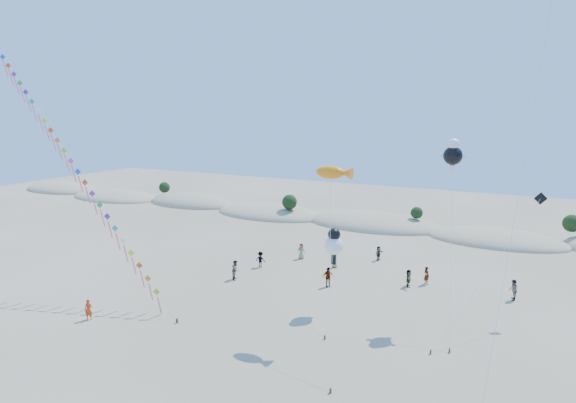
{
  "coord_description": "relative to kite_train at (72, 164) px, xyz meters",
  "views": [
    {
      "loc": [
        19.05,
        -18.2,
        15.73
      ],
      "look_at": [
        2.69,
        14.0,
        8.84
      ],
      "focal_mm": 30.0,
      "sensor_mm": 36.0,
      "label": 1
    }
  ],
  "objects": [
    {
      "name": "ground",
      "position": [
        16.56,
        -10.41,
        -11.12
      ],
      "size": [
        160.0,
        160.0,
        0.0
      ],
      "primitive_type": "plane",
      "color": "#83755B",
      "rests_on": "ground"
    },
    {
      "name": "dark_kite",
      "position": [
        34.88,
        9.17,
        -4.57
      ],
      "size": [
        6.22,
        10.88,
        9.6
      ],
      "color": "#3F2D1E",
      "rests_on": "ground"
    },
    {
      "name": "kite_train",
      "position": [
        0.0,
        0.0,
        0.0
      ],
      "size": [
        24.49,
        4.63,
        21.36
      ],
      "color": "#3F2D1E",
      "rests_on": "ground"
    },
    {
      "name": "fish_kite",
      "position": [
        23.36,
        2.65,
        0.26
      ],
      "size": [
        4.66,
        8.77,
        11.89
      ],
      "color": "#3F2D1E",
      "rests_on": "ground"
    },
    {
      "name": "cartoon_kite_high",
      "position": [
        30.32,
        9.18,
        1.36
      ],
      "size": [
        2.6,
        7.7,
        13.66
      ],
      "color": "#3F2D1E",
      "rests_on": "ground"
    },
    {
      "name": "flyer_foreground",
      "position": [
        6.55,
        -4.9,
        -10.31
      ],
      "size": [
        0.7,
        0.6,
        1.61
      ],
      "primitive_type": "imported",
      "rotation": [
        0.0,
        0.0,
        0.45
      ],
      "color": "red",
      "rests_on": "ground"
    },
    {
      "name": "dune_ridge",
      "position": [
        17.62,
        34.73,
        -11.01
      ],
      "size": [
        145.3,
        11.49,
        5.57
      ],
      "color": "tan",
      "rests_on": "ground"
    },
    {
      "name": "cartoon_kite_low",
      "position": [
        22.37,
        5.41,
        -5.65
      ],
      "size": [
        2.24,
        5.94,
        6.68
      ],
      "color": "#3F2D1E",
      "rests_on": "ground"
    },
    {
      "name": "beachgoers",
      "position": [
        22.19,
        13.52,
        -10.28
      ],
      "size": [
        30.3,
        13.08,
        1.84
      ],
      "color": "slate",
      "rests_on": "ground"
    }
  ]
}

